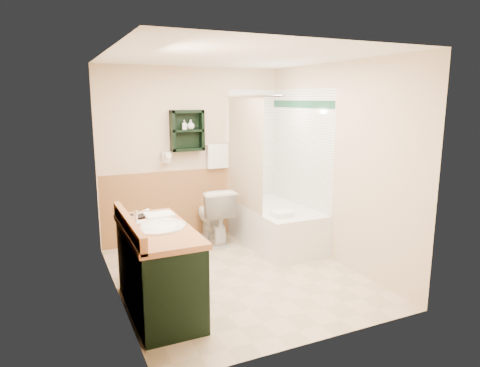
{
  "coord_description": "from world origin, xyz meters",
  "views": [
    {
      "loc": [
        -1.87,
        -4.15,
        1.98
      ],
      "look_at": [
        0.13,
        0.2,
        1.02
      ],
      "focal_mm": 32.0,
      "sensor_mm": 36.0,
      "label": 1
    }
  ],
  "objects_px": {
    "wall_shelf": "(187,131)",
    "bathtub": "(275,225)",
    "vanity": "(159,269)",
    "vanity_book": "(130,208)",
    "soap_bottle_b": "(191,126)",
    "hair_dryer": "(166,157)",
    "soap_bottle_a": "(184,127)",
    "toilet": "(213,215)"
  },
  "relations": [
    {
      "from": "wall_shelf",
      "to": "bathtub",
      "type": "distance_m",
      "value": 1.76
    },
    {
      "from": "vanity",
      "to": "vanity_book",
      "type": "bearing_deg",
      "value": 111.98
    },
    {
      "from": "soap_bottle_b",
      "to": "hair_dryer",
      "type": "bearing_deg",
      "value": 175.06
    },
    {
      "from": "vanity_book",
      "to": "soap_bottle_a",
      "type": "distance_m",
      "value": 1.87
    },
    {
      "from": "soap_bottle_b",
      "to": "vanity_book",
      "type": "bearing_deg",
      "value": -128.11
    },
    {
      "from": "soap_bottle_a",
      "to": "vanity",
      "type": "bearing_deg",
      "value": -115.12
    },
    {
      "from": "vanity_book",
      "to": "toilet",
      "type": "bearing_deg",
      "value": 37.57
    },
    {
      "from": "wall_shelf",
      "to": "soap_bottle_b",
      "type": "height_order",
      "value": "wall_shelf"
    },
    {
      "from": "toilet",
      "to": "vanity_book",
      "type": "xyz_separation_m",
      "value": [
        -1.35,
        -1.22,
        0.54
      ]
    },
    {
      "from": "wall_shelf",
      "to": "soap_bottle_a",
      "type": "relative_size",
      "value": 4.3
    },
    {
      "from": "toilet",
      "to": "soap_bottle_a",
      "type": "height_order",
      "value": "soap_bottle_a"
    },
    {
      "from": "hair_dryer",
      "to": "toilet",
      "type": "xyz_separation_m",
      "value": [
        0.59,
        -0.22,
        -0.82
      ]
    },
    {
      "from": "soap_bottle_a",
      "to": "wall_shelf",
      "type": "bearing_deg",
      "value": 6.85
    },
    {
      "from": "vanity",
      "to": "bathtub",
      "type": "distance_m",
      "value": 2.26
    },
    {
      "from": "vanity",
      "to": "soap_bottle_b",
      "type": "height_order",
      "value": "soap_bottle_b"
    },
    {
      "from": "wall_shelf",
      "to": "soap_bottle_b",
      "type": "xyz_separation_m",
      "value": [
        0.05,
        -0.01,
        0.07
      ]
    },
    {
      "from": "wall_shelf",
      "to": "soap_bottle_a",
      "type": "distance_m",
      "value": 0.06
    },
    {
      "from": "wall_shelf",
      "to": "soap_bottle_b",
      "type": "bearing_deg",
      "value": -6.02
    },
    {
      "from": "toilet",
      "to": "soap_bottle_b",
      "type": "xyz_separation_m",
      "value": [
        -0.24,
        0.19,
        1.23
      ]
    },
    {
      "from": "toilet",
      "to": "soap_bottle_b",
      "type": "bearing_deg",
      "value": -35.44
    },
    {
      "from": "bathtub",
      "to": "toilet",
      "type": "bearing_deg",
      "value": 149.27
    },
    {
      "from": "vanity",
      "to": "bathtub",
      "type": "height_order",
      "value": "vanity"
    },
    {
      "from": "hair_dryer",
      "to": "soap_bottle_a",
      "type": "relative_size",
      "value": 1.88
    },
    {
      "from": "bathtub",
      "to": "vanity_book",
      "type": "bearing_deg",
      "value": -159.49
    },
    {
      "from": "vanity",
      "to": "toilet",
      "type": "xyz_separation_m",
      "value": [
        1.18,
        1.63,
        -0.03
      ]
    },
    {
      "from": "hair_dryer",
      "to": "soap_bottle_a",
      "type": "height_order",
      "value": "soap_bottle_a"
    },
    {
      "from": "hair_dryer",
      "to": "bathtub",
      "type": "xyz_separation_m",
      "value": [
        1.33,
        -0.66,
        -0.93
      ]
    },
    {
      "from": "wall_shelf",
      "to": "vanity_book",
      "type": "height_order",
      "value": "wall_shelf"
    },
    {
      "from": "bathtub",
      "to": "soap_bottle_b",
      "type": "xyz_separation_m",
      "value": [
        -0.98,
        0.63,
        1.35
      ]
    },
    {
      "from": "wall_shelf",
      "to": "hair_dryer",
      "type": "distance_m",
      "value": 0.46
    },
    {
      "from": "wall_shelf",
      "to": "vanity",
      "type": "height_order",
      "value": "wall_shelf"
    },
    {
      "from": "soap_bottle_b",
      "to": "wall_shelf",
      "type": "bearing_deg",
      "value": 173.98
    },
    {
      "from": "hair_dryer",
      "to": "vanity_book",
      "type": "distance_m",
      "value": 1.65
    },
    {
      "from": "vanity",
      "to": "toilet",
      "type": "distance_m",
      "value": 2.01
    },
    {
      "from": "vanity",
      "to": "soap_bottle_a",
      "type": "height_order",
      "value": "soap_bottle_a"
    },
    {
      "from": "hair_dryer",
      "to": "bathtub",
      "type": "distance_m",
      "value": 1.75
    },
    {
      "from": "hair_dryer",
      "to": "bathtub",
      "type": "relative_size",
      "value": 0.16
    },
    {
      "from": "bathtub",
      "to": "toilet",
      "type": "relative_size",
      "value": 1.92
    },
    {
      "from": "soap_bottle_a",
      "to": "toilet",
      "type": "bearing_deg",
      "value": -30.41
    },
    {
      "from": "hair_dryer",
      "to": "vanity_book",
      "type": "xyz_separation_m",
      "value": [
        -0.76,
        -1.44,
        -0.28
      ]
    },
    {
      "from": "soap_bottle_a",
      "to": "soap_bottle_b",
      "type": "xyz_separation_m",
      "value": [
        0.09,
        0.0,
        0.02
      ]
    },
    {
      "from": "vanity",
      "to": "bathtub",
      "type": "bearing_deg",
      "value": 31.77
    }
  ]
}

